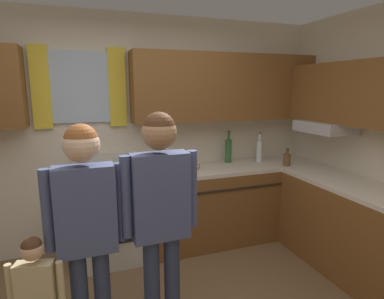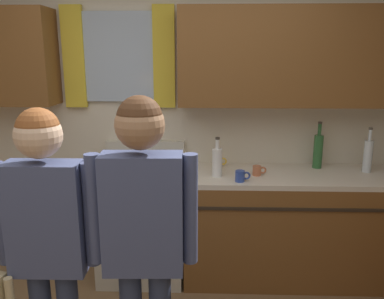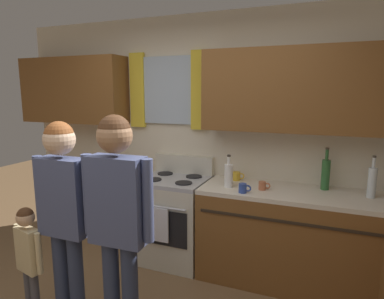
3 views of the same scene
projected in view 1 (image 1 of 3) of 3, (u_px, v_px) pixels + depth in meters
back_wall_unit at (128, 114)px, 3.51m from camera, size 4.60×0.42×2.60m
kitchen_counter_run at (274, 211)px, 3.57m from camera, size 2.17×2.09×0.90m
stove_oven at (109, 216)px, 3.38m from camera, size 0.68×0.67×1.10m
bottle_wine_green at (228, 150)px, 3.91m from camera, size 0.08×0.08×0.39m
bottle_milk_white at (167, 163)px, 3.39m from camera, size 0.08×0.08×0.31m
bottle_squat_brown at (287, 159)px, 3.75m from camera, size 0.08×0.08×0.21m
bottle_tall_clear at (259, 151)px, 3.93m from camera, size 0.07×0.07×0.37m
mug_cobalt_blue at (186, 171)px, 3.34m from camera, size 0.11×0.07×0.08m
cup_terracotta at (194, 167)px, 3.54m from camera, size 0.11×0.07×0.08m
mug_mustard_yellow at (162, 164)px, 3.65m from camera, size 0.12×0.08×0.09m
adult_holding_child at (86, 219)px, 1.97m from camera, size 0.50×0.22×1.60m
adult_in_plaid at (161, 205)px, 2.10m from camera, size 0.51×0.22×1.66m
small_child at (37, 294)px, 1.88m from camera, size 0.32×0.14×0.97m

